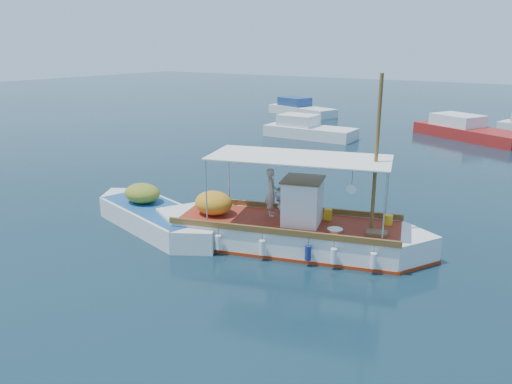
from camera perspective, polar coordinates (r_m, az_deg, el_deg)
The scene contains 6 objects.
ground at distance 17.41m, azimuth 3.06°, elevation -5.43°, with size 160.00×160.00×0.00m, color black.
fishing_caique at distance 16.69m, azimuth 3.41°, elevation -4.51°, with size 9.28×4.53×5.90m.
dinghy at distance 18.79m, azimuth -11.53°, elevation -2.90°, with size 6.75×3.21×1.71m.
bg_boat_nw at distance 36.48m, azimuth 5.92°, elevation 6.99°, with size 6.57×2.51×1.80m.
bg_boat_n at distance 38.99m, azimuth 23.06°, elevation 6.38°, with size 8.56×6.23×1.80m.
bg_boat_far_w at distance 48.27m, azimuth 5.10°, elevation 9.35°, with size 7.45×4.36×1.80m.
Camera 1 is at (8.09, -13.97, 6.52)m, focal length 35.00 mm.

